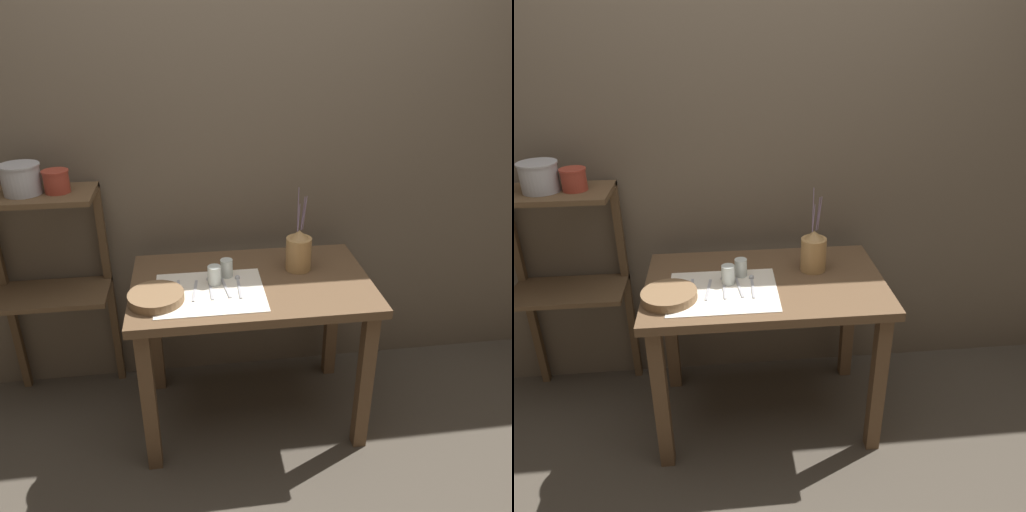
# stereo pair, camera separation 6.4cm
# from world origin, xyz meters

# --- Properties ---
(ground_plane) EXTENTS (12.00, 12.00, 0.00)m
(ground_plane) POSITION_xyz_m (0.00, 0.00, 0.00)
(ground_plane) COLOR #473F35
(stone_wall_back) EXTENTS (7.00, 0.06, 2.40)m
(stone_wall_back) POSITION_xyz_m (0.00, 0.44, 1.20)
(stone_wall_back) COLOR brown
(stone_wall_back) RESTS_ON ground_plane
(wooden_table) EXTENTS (1.06, 0.66, 0.76)m
(wooden_table) POSITION_xyz_m (0.00, 0.00, 0.64)
(wooden_table) COLOR brown
(wooden_table) RESTS_ON ground_plane
(wooden_shelf_unit) EXTENTS (0.53, 0.29, 1.12)m
(wooden_shelf_unit) POSITION_xyz_m (-0.93, 0.28, 0.78)
(wooden_shelf_unit) COLOR brown
(wooden_shelf_unit) RESTS_ON ground_plane
(linen_cloth) EXTENTS (0.46, 0.38, 0.00)m
(linen_cloth) POSITION_xyz_m (-0.19, -0.08, 0.76)
(linen_cloth) COLOR silver
(linen_cloth) RESTS_ON wooden_table
(pitcher_with_flowers) EXTENTS (0.12, 0.12, 0.39)m
(pitcher_with_flowers) POSITION_xyz_m (0.23, 0.08, 0.85)
(pitcher_with_flowers) COLOR #A87F4C
(pitcher_with_flowers) RESTS_ON wooden_table
(wooden_bowl) EXTENTS (0.23, 0.23, 0.04)m
(wooden_bowl) POSITION_xyz_m (-0.41, -0.13, 0.78)
(wooden_bowl) COLOR brown
(wooden_bowl) RESTS_ON wooden_table
(glass_tumbler_near) EXTENTS (0.06, 0.06, 0.08)m
(glass_tumbler_near) POSITION_xyz_m (-0.16, -0.01, 0.80)
(glass_tumbler_near) COLOR silver
(glass_tumbler_near) RESTS_ON wooden_table
(glass_tumbler_far) EXTENTS (0.06, 0.06, 0.08)m
(glass_tumbler_far) POSITION_xyz_m (-0.10, 0.05, 0.80)
(glass_tumbler_far) COLOR silver
(glass_tumbler_far) RESTS_ON wooden_table
(knife_center) EXTENTS (0.01, 0.18, 0.00)m
(knife_center) POSITION_xyz_m (-0.32, -0.05, 0.76)
(knife_center) COLOR #A8A8AD
(knife_center) RESTS_ON wooden_table
(fork_inner) EXTENTS (0.03, 0.18, 0.00)m
(fork_inner) POSITION_xyz_m (-0.25, -0.07, 0.76)
(fork_inner) COLOR #A8A8AD
(fork_inner) RESTS_ON wooden_table
(spoon_outer) EXTENTS (0.02, 0.19, 0.02)m
(spoon_outer) POSITION_xyz_m (-0.18, -0.01, 0.76)
(spoon_outer) COLOR #A8A8AD
(spoon_outer) RESTS_ON wooden_table
(fork_outer) EXTENTS (0.04, 0.18, 0.00)m
(fork_outer) POSITION_xyz_m (-0.12, -0.06, 0.76)
(fork_outer) COLOR #A8A8AD
(fork_outer) RESTS_ON wooden_table
(spoon_inner) EXTENTS (0.02, 0.19, 0.02)m
(spoon_inner) POSITION_xyz_m (-0.06, -0.01, 0.76)
(spoon_inner) COLOR #A8A8AD
(spoon_inner) RESTS_ON wooden_table
(metal_pot_large) EXTENTS (0.17, 0.17, 0.13)m
(metal_pot_large) POSITION_xyz_m (-0.96, 0.24, 1.19)
(metal_pot_large) COLOR #A8A8AD
(metal_pot_large) RESTS_ON wooden_shelf_unit
(metal_pot_small) EXTENTS (0.11, 0.11, 0.10)m
(metal_pot_small) POSITION_xyz_m (-0.82, 0.24, 1.18)
(metal_pot_small) COLOR #9E3828
(metal_pot_small) RESTS_ON wooden_shelf_unit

